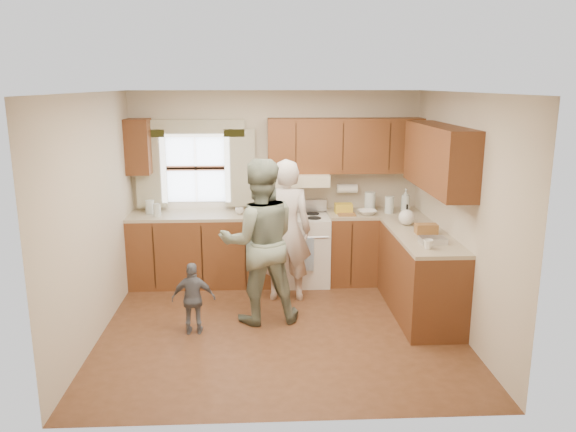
{
  "coord_description": "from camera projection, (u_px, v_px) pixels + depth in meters",
  "views": [
    {
      "loc": [
        -0.2,
        -5.65,
        2.59
      ],
      "look_at": [
        0.1,
        0.4,
        1.15
      ],
      "focal_mm": 35.0,
      "sensor_mm": 36.0,
      "label": 1
    }
  ],
  "objects": [
    {
      "name": "kitchen_fixtures",
      "position": [
        327.0,
        227.0,
        6.98
      ],
      "size": [
        3.8,
        2.25,
        2.15
      ],
      "color": "#48240F",
      "rests_on": "ground"
    },
    {
      "name": "child",
      "position": [
        194.0,
        299.0,
        5.87
      ],
      "size": [
        0.46,
        0.2,
        0.78
      ],
      "primitive_type": "imported",
      "rotation": [
        0.0,
        0.0,
        3.15
      ],
      "color": "slate",
      "rests_on": "ground"
    },
    {
      "name": "room",
      "position": [
        280.0,
        216.0,
        5.81
      ],
      "size": [
        3.8,
        3.8,
        3.8
      ],
      "color": "#4F2D18",
      "rests_on": "ground"
    },
    {
      "name": "stove",
      "position": [
        299.0,
        248.0,
        7.4
      ],
      "size": [
        0.76,
        0.67,
        1.07
      ],
      "color": "silver",
      "rests_on": "ground"
    },
    {
      "name": "woman_left",
      "position": [
        285.0,
        231.0,
        6.73
      ],
      "size": [
        0.65,
        0.45,
        1.73
      ],
      "primitive_type": "imported",
      "rotation": [
        0.0,
        0.0,
        3.08
      ],
      "color": "beige",
      "rests_on": "ground"
    },
    {
      "name": "woman_right",
      "position": [
        259.0,
        242.0,
        6.1
      ],
      "size": [
        0.97,
        0.8,
        1.82
      ],
      "primitive_type": "imported",
      "rotation": [
        0.0,
        0.0,
        3.28
      ],
      "color": "#24382C",
      "rests_on": "ground"
    }
  ]
}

